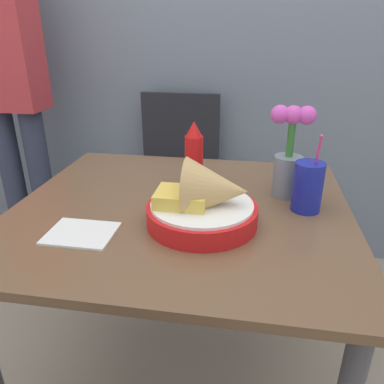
% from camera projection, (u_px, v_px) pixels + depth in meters
% --- Properties ---
extents(wall_window, '(7.00, 0.06, 2.60)m').
position_uv_depth(wall_window, '(221.00, 6.00, 1.78)').
color(wall_window, slate).
rests_on(wall_window, ground_plane).
extents(dining_table, '(0.96, 0.87, 0.73)m').
position_uv_depth(dining_table, '(181.00, 238.00, 1.13)').
color(dining_table, brown).
rests_on(dining_table, ground_plane).
extents(chair_far_window, '(0.40, 0.40, 0.91)m').
position_uv_depth(chair_far_window, '(178.00, 170.00, 1.93)').
color(chair_far_window, black).
rests_on(chair_far_window, ground_plane).
extents(food_basket, '(0.29, 0.29, 0.18)m').
position_uv_depth(food_basket, '(207.00, 203.00, 0.96)').
color(food_basket, red).
rests_on(food_basket, dining_table).
extents(ketchup_bottle, '(0.06, 0.06, 0.21)m').
position_uv_depth(ketchup_bottle, '(194.00, 156.00, 1.18)').
color(ketchup_bottle, red).
rests_on(ketchup_bottle, dining_table).
extents(drink_cup, '(0.08, 0.08, 0.23)m').
position_uv_depth(drink_cup, '(308.00, 188.00, 1.04)').
color(drink_cup, '#192399').
rests_on(drink_cup, dining_table).
extents(flower_vase, '(0.13, 0.08, 0.28)m').
position_uv_depth(flower_vase, '(289.00, 156.00, 1.11)').
color(flower_vase, gray).
rests_on(flower_vase, dining_table).
extents(napkin, '(0.17, 0.13, 0.01)m').
position_uv_depth(napkin, '(81.00, 233.00, 0.94)').
color(napkin, white).
rests_on(napkin, dining_table).
extents(person_standing, '(0.32, 0.19, 1.74)m').
position_uv_depth(person_standing, '(7.00, 73.00, 1.74)').
color(person_standing, '#2D3347').
rests_on(person_standing, ground_plane).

